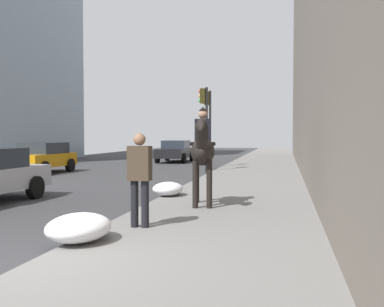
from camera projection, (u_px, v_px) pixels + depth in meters
name	position (u px, v px, depth m)	size (l,w,h in m)	color
sidewalk_slab	(176.00, 275.00, 5.74)	(120.00, 4.00, 0.12)	slate
mounted_horse_near	(203.00, 150.00, 10.91)	(2.15, 0.78, 2.34)	black
pedestrian_greeting	(140.00, 173.00, 8.35)	(0.26, 0.40, 1.70)	black
car_near_lane	(43.00, 157.00, 21.80)	(3.85, 1.97, 1.44)	orange
car_mid_lane	(175.00, 151.00, 30.87)	(4.38, 1.99, 1.44)	black
traffic_light_near_curb	(205.00, 116.00, 21.74)	(0.20, 0.44, 4.02)	black
traffic_light_far_curb	(208.00, 117.00, 24.26)	(0.20, 0.44, 4.11)	black
snow_pile_near	(79.00, 228.00, 7.27)	(1.26, 0.97, 0.44)	white
snow_pile_far	(168.00, 189.00, 12.80)	(1.08, 0.83, 0.37)	white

